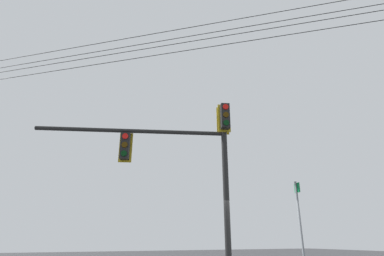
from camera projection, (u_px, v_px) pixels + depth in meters
signal_mast_assembly at (192, 149)px, 10.51m from camera, size 2.55×6.43×5.89m
route_sign_primary at (300, 223)px, 9.63m from camera, size 0.31×0.12×3.10m
overhead_wire_span at (189, 39)px, 12.63m from camera, size 18.20×22.08×1.53m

